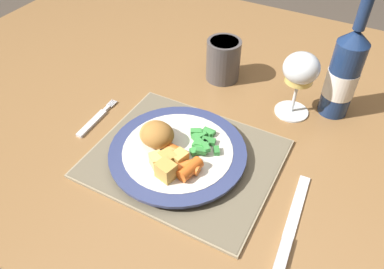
{
  "coord_description": "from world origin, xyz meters",
  "views": [
    {
      "loc": [
        0.27,
        -0.62,
        1.26
      ],
      "look_at": [
        0.03,
        -0.17,
        0.78
      ],
      "focal_mm": 35.0,
      "sensor_mm": 36.0,
      "label": 1
    }
  ],
  "objects": [
    {
      "name": "ground_plane",
      "position": [
        0.0,
        0.0,
        0.0
      ],
      "size": [
        6.0,
        6.0,
        0.0
      ],
      "primitive_type": "plane",
      "color": "#4C4238"
    },
    {
      "name": "dining_table",
      "position": [
        0.0,
        0.0,
        0.66
      ],
      "size": [
        1.5,
        1.03,
        0.74
      ],
      "color": "olive",
      "rests_on": "ground"
    },
    {
      "name": "placemat",
      "position": [
        0.03,
        -0.2,
        0.74
      ],
      "size": [
        0.34,
        0.28,
        0.01
      ],
      "color": "gray",
      "rests_on": "dining_table"
    },
    {
      "name": "dinner_plate",
      "position": [
        0.02,
        -0.2,
        0.76
      ],
      "size": [
        0.26,
        0.26,
        0.02
      ],
      "color": "silver",
      "rests_on": "placemat"
    },
    {
      "name": "breaded_croquettes",
      "position": [
        -0.02,
        -0.2,
        0.79
      ],
      "size": [
        0.09,
        0.09,
        0.05
      ],
      "color": "#A87033",
      "rests_on": "dinner_plate"
    },
    {
      "name": "green_beans_pile",
      "position": [
        0.05,
        -0.17,
        0.77
      ],
      "size": [
        0.08,
        0.08,
        0.02
      ],
      "color": "#338438",
      "rests_on": "dinner_plate"
    },
    {
      "name": "glazed_carrots",
      "position": [
        0.06,
        -0.23,
        0.78
      ],
      "size": [
        0.08,
        0.07,
        0.02
      ],
      "color": "orange",
      "rests_on": "dinner_plate"
    },
    {
      "name": "fork",
      "position": [
        -0.19,
        -0.19,
        0.74
      ],
      "size": [
        0.02,
        0.13,
        0.01
      ],
      "color": "silver",
      "rests_on": "dining_table"
    },
    {
      "name": "table_knife",
      "position": [
        0.25,
        -0.26,
        0.74
      ],
      "size": [
        0.03,
        0.21,
        0.01
      ],
      "color": "silver",
      "rests_on": "dining_table"
    },
    {
      "name": "wine_glass",
      "position": [
        0.17,
        0.03,
        0.84
      ],
      "size": [
        0.07,
        0.07,
        0.14
      ],
      "color": "silver",
      "rests_on": "dining_table"
    },
    {
      "name": "bottle",
      "position": [
        0.24,
        0.08,
        0.84
      ],
      "size": [
        0.06,
        0.06,
        0.27
      ],
      "color": "navy",
      "rests_on": "dining_table"
    },
    {
      "name": "roast_potatoes",
      "position": [
        0.03,
        -0.25,
        0.78
      ],
      "size": [
        0.06,
        0.07,
        0.03
      ],
      "color": "gold",
      "rests_on": "dinner_plate"
    },
    {
      "name": "drinking_cup",
      "position": [
        -0.02,
        0.08,
        0.79
      ],
      "size": [
        0.08,
        0.08,
        0.1
      ],
      "color": "#4C4747",
      "rests_on": "dining_table"
    }
  ]
}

